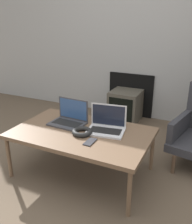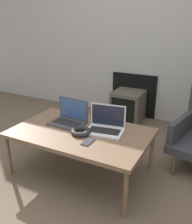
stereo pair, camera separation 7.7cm
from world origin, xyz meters
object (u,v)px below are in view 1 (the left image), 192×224
Objects in this scene: headphones at (82,132)px; tv at (125,106)px; laptop_left at (69,118)px; laptop_right at (107,125)px; phone at (90,142)px.

headphones is 0.42× the size of tv.
laptop_left is 1.87× the size of headphones.
tv is at bearing 87.67° from laptop_left.
phone is (-0.03, -0.27, -0.05)m from laptop_right.
laptop_right is at bearing 44.61° from headphones.
phone is (0.13, -0.11, -0.02)m from headphones.
headphones reaches higher than tv.
laptop_right is 2.56× the size of phone.
laptop_left is 1.36m from tv.
laptop_right is 0.28m from phone.
tv is at bearing 98.70° from phone.
phone reaches higher than tv.
phone is at bearing -38.91° from headphones.
laptop_left reaches higher than phone.
laptop_right is at bearing 83.66° from phone.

